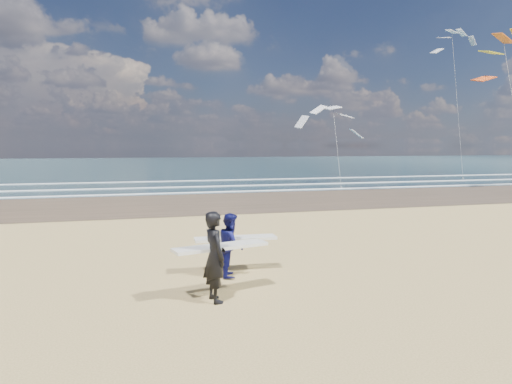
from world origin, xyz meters
name	(u,v)px	position (x,y,z in m)	size (l,w,h in m)	color
wet_sand_strip	(442,193)	(20.00, 18.00, 0.01)	(220.00, 12.00, 0.01)	#4D3C29
ocean	(251,164)	(20.00, 72.00, 0.01)	(220.00, 100.00, 0.02)	#1B353C
foam_breakers	(371,182)	(20.00, 28.10, 0.05)	(220.00, 11.70, 0.05)	white
surfer_near	(215,256)	(0.23, -0.14, 1.01)	(2.26, 1.26, 2.00)	black
surfer_far	(231,244)	(0.98, 1.66, 0.84)	(2.22, 1.12, 1.67)	#0D0F4D
kite_0	(512,92)	(24.37, 16.73, 7.12)	(6.51, 4.82, 12.43)	slate
kite_1	(335,132)	(15.52, 26.42, 4.60)	(6.33, 4.80, 7.98)	slate
kite_5	(456,92)	(32.19, 32.16, 9.06)	(5.60, 4.72, 16.91)	slate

